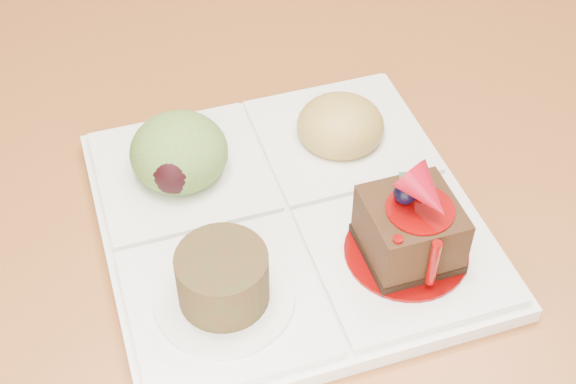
{
  "coord_description": "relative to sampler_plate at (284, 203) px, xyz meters",
  "views": [
    {
      "loc": [
        -0.08,
        -0.87,
        1.18
      ],
      "look_at": [
        -0.11,
        -0.49,
        0.79
      ],
      "focal_mm": 50.0,
      "sensor_mm": 36.0,
      "label": 1
    }
  ],
  "objects": [
    {
      "name": "sampler_plate",
      "position": [
        0.0,
        0.0,
        0.0
      ],
      "size": [
        0.34,
        0.34,
        0.1
      ],
      "rotation": [
        0.0,
        0.0,
        0.4
      ],
      "color": "white",
      "rests_on": "dining_table"
    },
    {
      "name": "ground",
      "position": [
        0.11,
        0.48,
        -0.77
      ],
      "size": [
        6.0,
        6.0,
        0.0
      ],
      "primitive_type": "plane",
      "color": "#503317"
    }
  ]
}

